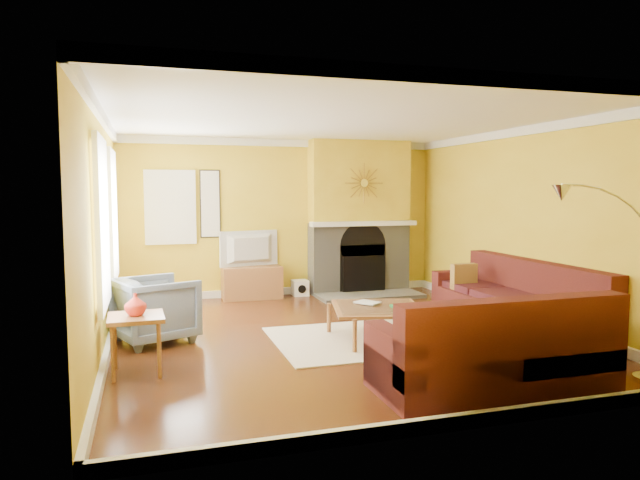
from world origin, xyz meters
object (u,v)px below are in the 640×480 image
object	(u,v)px
armchair	(155,309)
side_table	(137,344)
media_console	(252,282)
arc_lamp	(612,288)
sectional_sofa	(457,308)
coffee_table	(378,323)

from	to	relation	value
armchair	side_table	xyz separation A→B (m)	(-0.20, -1.20, -0.10)
media_console	arc_lamp	bearing A→B (deg)	-65.69
sectional_sofa	armchair	xyz separation A→B (m)	(-3.40, 1.20, -0.05)
coffee_table	side_table	distance (m)	2.85
coffee_table	arc_lamp	size ratio (longest dim) A/B	0.56
sectional_sofa	media_console	xyz separation A→B (m)	(-1.80, 3.60, -0.18)
armchair	coffee_table	bearing A→B (deg)	-126.32
armchair	arc_lamp	size ratio (longest dim) A/B	0.47
media_console	side_table	world-z (taller)	side_table
side_table	media_console	bearing A→B (deg)	63.43
coffee_table	arc_lamp	xyz separation A→B (m)	(1.39, -2.20, 0.73)
media_console	coffee_table	bearing A→B (deg)	-72.12
sectional_sofa	coffee_table	bearing A→B (deg)	147.99
sectional_sofa	media_console	size ratio (longest dim) A/B	3.73
sectional_sofa	coffee_table	xyz separation A→B (m)	(-0.80, 0.50, -0.24)
media_console	arc_lamp	xyz separation A→B (m)	(2.39, -5.30, 0.66)
sectional_sofa	coffee_table	distance (m)	0.97
arc_lamp	sectional_sofa	bearing A→B (deg)	109.26
armchair	side_table	world-z (taller)	armchair
media_console	armchair	size ratio (longest dim) A/B	1.14
sectional_sofa	side_table	distance (m)	3.60
sectional_sofa	side_table	bearing A→B (deg)	180.00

